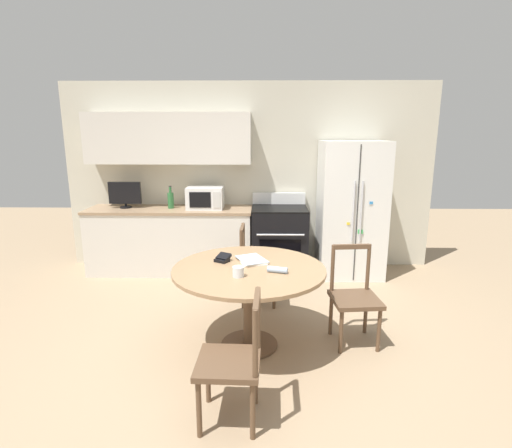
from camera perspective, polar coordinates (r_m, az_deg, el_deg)
name	(u,v)px	position (r m, az deg, el deg)	size (l,w,h in m)	color
ground_plane	(239,362)	(3.63, -2.38, -19.06)	(14.00, 14.00, 0.00)	#9E8466
back_wall	(228,166)	(5.70, -4.04, 8.22)	(5.20, 0.44, 2.60)	beige
kitchen_counter	(171,240)	(5.71, -12.03, -2.23)	(2.25, 0.64, 0.90)	silver
refrigerator	(351,209)	(5.52, 13.41, 2.05)	(0.85, 0.74, 1.81)	white
oven_range	(279,240)	(5.53, 3.33, -2.25)	(0.75, 0.68, 1.08)	black
microwave	(205,198)	(5.49, -7.26, 3.75)	(0.49, 0.36, 0.30)	white
countertop_tv	(125,194)	(5.77, -18.22, 4.11)	(0.44, 0.16, 0.36)	black
counter_bottle	(171,200)	(5.59, -12.09, 3.40)	(0.08, 0.08, 0.31)	#2D6B38
dining_table	(249,281)	(3.59, -1.00, -8.13)	(1.36, 1.36, 0.76)	#997551
dining_chair_right	(354,298)	(3.85, 13.87, -10.20)	(0.46, 0.46, 0.90)	brown
dining_chair_near	(233,362)	(2.81, -3.34, -19.13)	(0.43, 0.43, 0.90)	brown
dining_chair_far	(256,266)	(4.56, 0.07, -6.04)	(0.43, 0.43, 0.90)	brown
candle_glass	(238,272)	(3.32, -2.56, -6.91)	(0.09, 0.09, 0.09)	silver
folded_napkin	(277,270)	(3.42, 3.08, -6.54)	(0.18, 0.10, 0.05)	#A3BCDB
wallet	(223,258)	(3.71, -4.77, -4.93)	(0.17, 0.17, 0.07)	black
mail_stack	(252,260)	(3.71, -0.61, -5.16)	(0.33, 0.37, 0.02)	white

